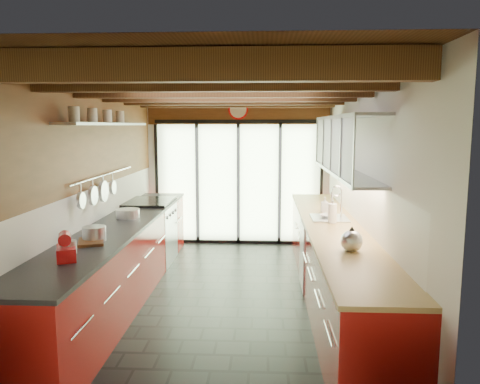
{
  "coord_description": "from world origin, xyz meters",
  "views": [
    {
      "loc": [
        0.45,
        -5.43,
        2.08
      ],
      "look_at": [
        0.15,
        0.4,
        1.25
      ],
      "focal_mm": 35.0,
      "sensor_mm": 36.0,
      "label": 1
    }
  ],
  "objects": [
    {
      "name": "ground",
      "position": [
        0.0,
        0.0,
        0.0
      ],
      "size": [
        5.5,
        5.5,
        0.0
      ],
      "primitive_type": "plane",
      "color": "black",
      "rests_on": "ground"
    },
    {
      "name": "room_shell",
      "position": [
        0.0,
        0.0,
        1.65
      ],
      "size": [
        5.5,
        5.5,
        5.5
      ],
      "color": "silver",
      "rests_on": "ground"
    },
    {
      "name": "ceiling_beams",
      "position": [
        -0.0,
        0.38,
        2.46
      ],
      "size": [
        3.14,
        5.06,
        4.9
      ],
      "color": "#593316",
      "rests_on": "ground"
    },
    {
      "name": "glass_door",
      "position": [
        0.0,
        2.69,
        1.66
      ],
      "size": [
        2.95,
        0.1,
        2.9
      ],
      "color": "#C6EAAD",
      "rests_on": "ground"
    },
    {
      "name": "left_counter",
      "position": [
        -1.28,
        0.0,
        0.46
      ],
      "size": [
        0.68,
        5.0,
        0.92
      ],
      "color": "maroon",
      "rests_on": "ground"
    },
    {
      "name": "range_stove",
      "position": [
        -1.28,
        1.45,
        0.47
      ],
      "size": [
        0.66,
        0.9,
        0.97
      ],
      "color": "silver",
      "rests_on": "ground"
    },
    {
      "name": "right_counter",
      "position": [
        1.27,
        0.0,
        0.46
      ],
      "size": [
        0.68,
        5.0,
        0.92
      ],
      "color": "maroon",
      "rests_on": "ground"
    },
    {
      "name": "sink_assembly",
      "position": [
        1.29,
        0.4,
        0.96
      ],
      "size": [
        0.45,
        0.52,
        0.43
      ],
      "color": "silver",
      "rests_on": "right_counter"
    },
    {
      "name": "upper_cabinets_right",
      "position": [
        1.43,
        0.3,
        1.85
      ],
      "size": [
        0.34,
        3.0,
        3.0
      ],
      "color": "silver",
      "rests_on": "ground"
    },
    {
      "name": "left_wall_fixtures",
      "position": [
        -1.47,
        0.14,
        1.88
      ],
      "size": [
        0.28,
        2.6,
        0.96
      ],
      "color": "silver",
      "rests_on": "ground"
    },
    {
      "name": "stand_mixer",
      "position": [
        -1.27,
        -1.55,
        1.02
      ],
      "size": [
        0.25,
        0.32,
        0.25
      ],
      "color": "red",
      "rests_on": "left_counter"
    },
    {
      "name": "pot_large",
      "position": [
        -1.27,
        -0.88,
        0.99
      ],
      "size": [
        0.31,
        0.31,
        0.15
      ],
      "primitive_type": "cylinder",
      "rotation": [
        0.0,
        0.0,
        -0.39
      ],
      "color": "silver",
      "rests_on": "left_counter"
    },
    {
      "name": "pot_small",
      "position": [
        -1.27,
        0.3,
        0.98
      ],
      "size": [
        0.37,
        0.37,
        0.11
      ],
      "primitive_type": "cylinder",
      "rotation": [
        0.0,
        0.0,
        -0.27
      ],
      "color": "silver",
      "rests_on": "left_counter"
    },
    {
      "name": "cutting_board",
      "position": [
        -1.27,
        -0.97,
        0.93
      ],
      "size": [
        0.34,
        0.4,
        0.03
      ],
      "primitive_type": "cube",
      "rotation": [
        0.0,
        0.0,
        0.33
      ],
      "color": "brown",
      "rests_on": "left_counter"
    },
    {
      "name": "kettle",
      "position": [
        1.27,
        -1.13,
        1.03
      ],
      "size": [
        0.25,
        0.28,
        0.24
      ],
      "color": "silver",
      "rests_on": "right_counter"
    },
    {
      "name": "paper_towel",
      "position": [
        1.27,
        0.12,
        1.04
      ],
      "size": [
        0.11,
        0.11,
        0.28
      ],
      "color": "white",
      "rests_on": "right_counter"
    },
    {
      "name": "soap_bottle",
      "position": [
        1.27,
        0.83,
        1.02
      ],
      "size": [
        0.09,
        0.1,
        0.21
      ],
      "primitive_type": "imported",
      "rotation": [
        0.0,
        0.0,
        -0.01
      ],
      "color": "silver",
      "rests_on": "right_counter"
    },
    {
      "name": "bowl",
      "position": [
        1.27,
        0.41,
        0.95
      ],
      "size": [
        0.28,
        0.28,
        0.05
      ],
      "primitive_type": "imported",
      "rotation": [
        0.0,
        0.0,
        -0.39
      ],
      "color": "silver",
      "rests_on": "right_counter"
    }
  ]
}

